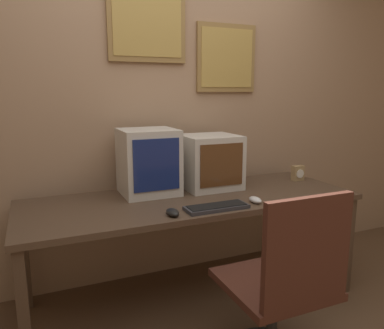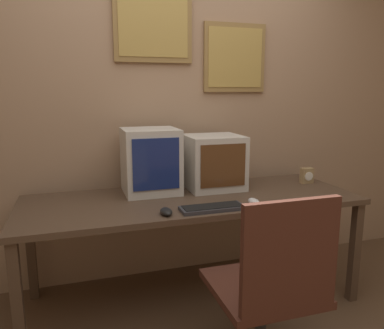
{
  "view_description": "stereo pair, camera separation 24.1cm",
  "coord_description": "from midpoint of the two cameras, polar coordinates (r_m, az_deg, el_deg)",
  "views": [
    {
      "loc": [
        -0.94,
        -1.24,
        1.42
      ],
      "look_at": [
        0.0,
        0.93,
        0.95
      ],
      "focal_mm": 35.0,
      "sensor_mm": 36.0,
      "label": 1
    },
    {
      "loc": [
        -0.72,
        -1.33,
        1.42
      ],
      "look_at": [
        0.0,
        0.93,
        0.95
      ],
      "focal_mm": 35.0,
      "sensor_mm": 36.0,
      "label": 2
    }
  ],
  "objects": [
    {
      "name": "office_chair",
      "position": [
        1.98,
        15.3,
        -19.78
      ],
      "size": [
        0.52,
        0.52,
        0.97
      ],
      "color": "black",
      "rests_on": "ground_plane"
    },
    {
      "name": "mouse_far_corner",
      "position": [
        2.12,
        -0.68,
        -7.23
      ],
      "size": [
        0.07,
        0.12,
        0.04
      ],
      "color": "black",
      "rests_on": "desk"
    },
    {
      "name": "monitor_right",
      "position": [
        2.67,
        5.89,
        0.37
      ],
      "size": [
        0.39,
        0.37,
        0.38
      ],
      "color": "beige",
      "rests_on": "desk"
    },
    {
      "name": "wall_back",
      "position": [
        2.84,
        -0.55,
        8.96
      ],
      "size": [
        8.0,
        0.08,
        2.6
      ],
      "color": "tan",
      "rests_on": "ground_plane"
    },
    {
      "name": "desk",
      "position": [
        2.48,
        2.8,
        -6.43
      ],
      "size": [
        2.18,
        0.79,
        0.73
      ],
      "color": "#4C3828",
      "rests_on": "ground_plane"
    },
    {
      "name": "keyboard_main",
      "position": [
        2.22,
        6.25,
        -6.62
      ],
      "size": [
        0.38,
        0.14,
        0.03
      ],
      "color": "#333338",
      "rests_on": "desk"
    },
    {
      "name": "monitor_left",
      "position": [
        2.54,
        -3.63,
        0.53
      ],
      "size": [
        0.37,
        0.36,
        0.44
      ],
      "color": "beige",
      "rests_on": "desk"
    },
    {
      "name": "mouse_near_keyboard",
      "position": [
        2.35,
        12.35,
        -5.6
      ],
      "size": [
        0.06,
        0.11,
        0.04
      ],
      "color": "silver",
      "rests_on": "desk"
    },
    {
      "name": "desk_clock",
      "position": [
        2.99,
        19.35,
        -1.63
      ],
      "size": [
        0.09,
        0.06,
        0.12
      ],
      "color": "#A38456",
      "rests_on": "desk"
    }
  ]
}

